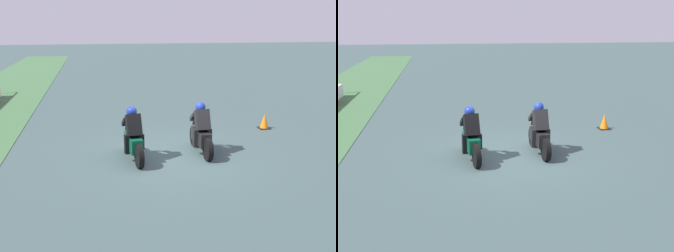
# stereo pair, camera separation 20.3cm
# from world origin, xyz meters

# --- Properties ---
(ground_plane) EXTENTS (120.00, 120.00, 0.00)m
(ground_plane) POSITION_xyz_m (0.00, 0.00, 0.00)
(ground_plane) COLOR #3B504F
(rider_lane_a) EXTENTS (2.04, 0.55, 1.51)m
(rider_lane_a) POSITION_xyz_m (0.08, -0.92, 0.62)
(rider_lane_a) COLOR black
(rider_lane_a) RESTS_ON ground_plane
(rider_lane_b) EXTENTS (2.04, 0.58, 1.51)m
(rider_lane_b) POSITION_xyz_m (-0.17, 1.10, 0.62)
(rider_lane_b) COLOR black
(rider_lane_b) RESTS_ON ground_plane
(traffic_cone) EXTENTS (0.40, 0.40, 0.54)m
(traffic_cone) POSITION_xyz_m (2.44, -3.92, 0.25)
(traffic_cone) COLOR black
(traffic_cone) RESTS_ON ground_plane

